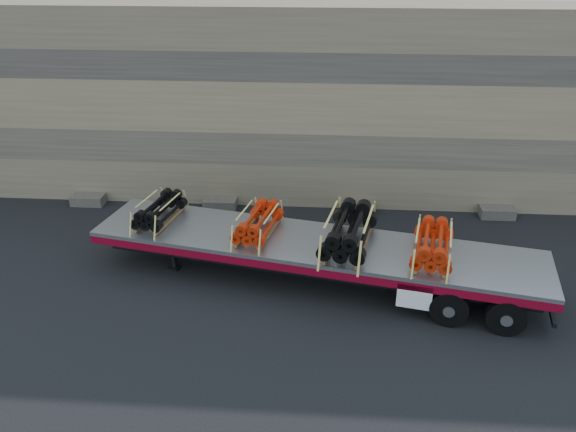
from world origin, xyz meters
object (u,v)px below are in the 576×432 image
Objects in this scene: trailer at (313,261)px; bundle_midrear at (349,232)px; bundle_midfront at (258,223)px; bundle_rear at (433,245)px; bundle_front at (160,211)px.

bundle_midrear is at bearing 0.00° from trailer.
bundle_midfront reaches higher than trailer.
bundle_midfront is 4.88m from bundle_rear.
bundle_front is 8.00m from bundle_rear.
bundle_midrear is 1.21× the size of bundle_rear.
bundle_midrear is (0.98, -0.20, 1.09)m from trailer.
bundle_front is 0.91× the size of bundle_rear.
bundle_midfront is at bearing 180.00° from bundle_midrear.
bundle_midfront is at bearing 180.00° from trailer.
trailer is at bearing -0.00° from bundle_midfront.
bundle_rear is (2.21, -0.45, -0.08)m from bundle_midrear.
bundle_rear reaches higher than trailer.
bundle_midfront is at bearing 180.00° from bundle_rear.
trailer is 3.41m from bundle_rear.
bundle_rear is at bearing -0.00° from trailer.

